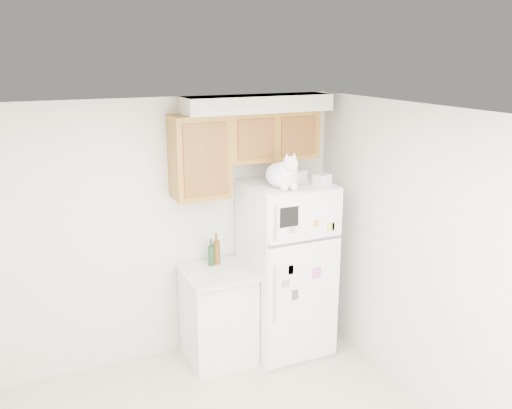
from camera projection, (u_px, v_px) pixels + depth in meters
room_shell at (225, 251)px, 3.40m from camera, size 3.84×4.04×2.52m
refrigerator at (286, 268)px, 5.27m from camera, size 0.76×0.78×1.70m
base_counter at (218, 315)px, 5.17m from camera, size 0.64×0.64×0.92m
cat at (284, 174)px, 4.83m from camera, size 0.33×0.49×0.34m
storage_box_back at (296, 176)px, 5.13m from camera, size 0.21×0.17×0.10m
storage_box_front at (322, 179)px, 5.01m from camera, size 0.18×0.15×0.09m
bottle_green at (211, 252)px, 5.13m from camera, size 0.06×0.06×0.26m
bottle_amber at (216, 249)px, 5.16m from camera, size 0.07×0.07×0.31m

